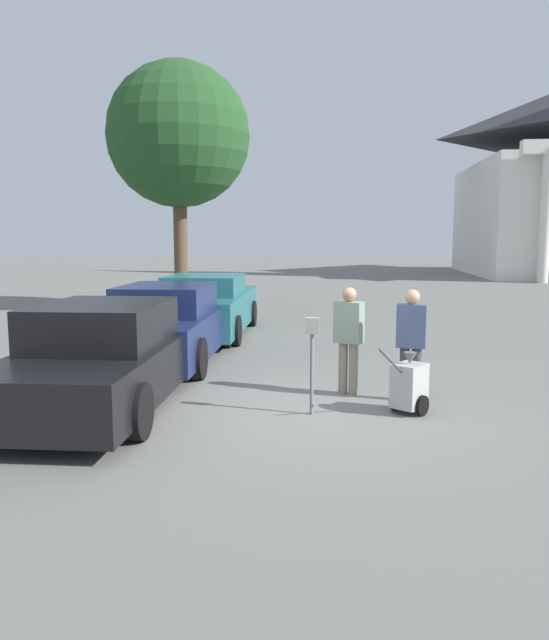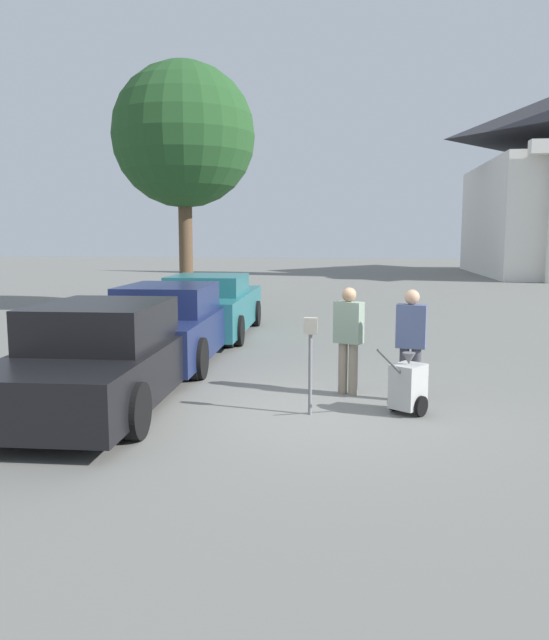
% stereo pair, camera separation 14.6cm
% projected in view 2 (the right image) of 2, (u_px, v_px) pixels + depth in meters
% --- Properties ---
extents(ground_plane, '(120.00, 120.00, 0.00)m').
position_uv_depth(ground_plane, '(304.00, 411.00, 8.61)').
color(ground_plane, slate).
extents(parked_car_black, '(2.10, 5.09, 1.48)m').
position_uv_depth(parked_car_black, '(108.00, 357.00, 8.92)').
color(parked_car_black, black).
rests_on(parked_car_black, ground_plane).
extents(parked_car_navy, '(2.06, 4.96, 1.49)m').
position_uv_depth(parked_car_navy, '(171.00, 325.00, 12.01)').
color(parked_car_navy, '#19234C').
rests_on(parked_car_navy, ground_plane).
extents(parked_car_teal, '(2.19, 5.02, 1.47)m').
position_uv_depth(parked_car_teal, '(210.00, 306.00, 15.22)').
color(parked_car_teal, '#23666B').
rests_on(parked_car_teal, ground_plane).
extents(parking_meter, '(0.18, 0.09, 1.33)m').
position_uv_depth(parking_meter, '(310.00, 347.00, 8.34)').
color(parking_meter, slate).
rests_on(parking_meter, ground_plane).
extents(person_worker, '(0.47, 0.37, 1.64)m').
position_uv_depth(person_worker, '(349.00, 334.00, 9.43)').
color(person_worker, gray).
rests_on(person_worker, ground_plane).
extents(person_supervisor, '(0.45, 0.29, 1.64)m').
position_uv_depth(person_supervisor, '(411.00, 339.00, 9.02)').
color(person_supervisor, '#3F3F47').
rests_on(person_supervisor, ground_plane).
extents(equipment_cart, '(0.74, 0.91, 1.00)m').
position_uv_depth(equipment_cart, '(408.00, 386.00, 8.45)').
color(equipment_cart, '#B2B2AD').
rests_on(equipment_cart, ground_plane).
extents(shade_tree, '(4.50, 4.50, 7.79)m').
position_uv_depth(shade_tree, '(184.00, 136.00, 19.58)').
color(shade_tree, brown).
rests_on(shade_tree, ground_plane).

